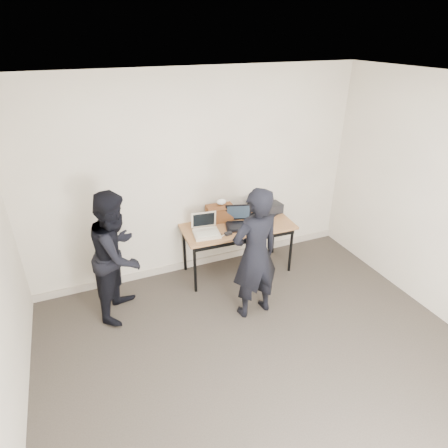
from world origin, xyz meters
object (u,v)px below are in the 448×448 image
person_observer (118,254)px  laptop_right (260,211)px  leather_satchel (219,213)px  desk (238,230)px  laptop_center (239,221)px  laptop_beige (206,230)px  equipment_box (273,208)px  person_typist (255,255)px

person_observer → laptop_right: bearing=-50.1°
laptop_right → leather_satchel: laptop_right is taller
desk → laptop_center: 0.12m
laptop_beige → equipment_box: size_ratio=1.53×
laptop_center → equipment_box: (0.62, 0.18, 0.01)m
laptop_center → equipment_box: bearing=34.7°
laptop_center → laptop_beige: bearing=-156.7°
desk → equipment_box: (0.63, 0.19, 0.13)m
laptop_right → equipment_box: 0.20m
laptop_beige → person_observer: size_ratio=0.23×
desk → person_observer: size_ratio=0.98×
laptop_right → equipment_box: size_ratio=2.03×
laptop_right → person_typist: bearing=-146.5°
laptop_beige → laptop_right: size_ratio=0.75×
laptop_center → laptop_right: size_ratio=0.92×
leather_satchel → equipment_box: bearing=1.6°
laptop_beige → person_observer: bearing=-164.5°
laptop_beige → leather_satchel: laptop_beige is taller
laptop_beige → person_typist: size_ratio=0.22×
desk → leather_satchel: bearing=130.9°
laptop_right → person_observer: person_observer is taller
laptop_beige → equipment_box: bearing=18.8°
laptop_center → person_observer: (-1.62, -0.21, -0.00)m
laptop_beige → person_observer: (-1.13, -0.17, 0.01)m
leather_satchel → laptop_beige: bearing=-134.0°
laptop_center → leather_satchel: 0.30m
laptop_right → person_typist: person_typist is taller
leather_satchel → equipment_box: size_ratio=1.56×
laptop_center → person_typist: 0.89m
person_typist → equipment_box: bearing=-133.5°
laptop_beige → person_typist: bearing=-63.2°
laptop_beige → laptop_right: bearing=21.5°
person_observer → desk: bearing=-54.0°
laptop_beige → desk: bearing=11.7°
laptop_right → leather_satchel: bearing=150.9°
desk → laptop_right: size_ratio=3.16×
laptop_right → person_typist: size_ratio=0.30×
desk → person_observer: person_observer is taller
person_typist → person_observer: size_ratio=1.04×
laptop_right → laptop_center: bearing=178.1°
person_observer → person_typist: bearing=-85.8°
laptop_center → leather_satchel: (-0.19, 0.22, 0.07)m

